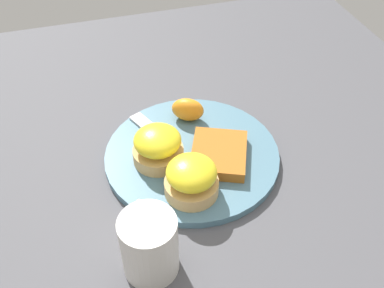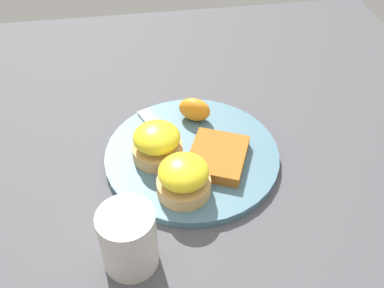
# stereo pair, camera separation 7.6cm
# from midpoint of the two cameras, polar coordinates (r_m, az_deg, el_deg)

# --- Properties ---
(ground_plane) EXTENTS (1.10, 1.10, 0.00)m
(ground_plane) POSITION_cam_midpoint_polar(r_m,az_deg,el_deg) (0.78, 2.77, -1.94)
(ground_plane) COLOR #4C4C51
(plate) EXTENTS (0.30, 0.30, 0.01)m
(plate) POSITION_cam_midpoint_polar(r_m,az_deg,el_deg) (0.78, 2.79, -1.58)
(plate) COLOR slate
(plate) RESTS_ON ground_plane
(sandwich_benedict_left) EXTENTS (0.09, 0.09, 0.06)m
(sandwich_benedict_left) POSITION_cam_midpoint_polar(r_m,az_deg,el_deg) (0.75, -1.61, 0.16)
(sandwich_benedict_left) COLOR tan
(sandwich_benedict_left) RESTS_ON plate
(sandwich_benedict_right) EXTENTS (0.09, 0.09, 0.06)m
(sandwich_benedict_right) POSITION_cam_midpoint_polar(r_m,az_deg,el_deg) (0.69, 2.08, -4.48)
(sandwich_benedict_right) COLOR tan
(sandwich_benedict_right) RESTS_ON plate
(hashbrown_patty) EXTENTS (0.13, 0.13, 0.02)m
(hashbrown_patty) POSITION_cam_midpoint_polar(r_m,az_deg,el_deg) (0.76, 6.15, -1.70)
(hashbrown_patty) COLOR #B26321
(hashbrown_patty) RESTS_ON plate
(orange_wedge) EXTENTS (0.06, 0.07, 0.04)m
(orange_wedge) POSITION_cam_midpoint_polar(r_m,az_deg,el_deg) (0.83, 2.95, 4.28)
(orange_wedge) COLOR orange
(orange_wedge) RESTS_ON plate
(fork) EXTENTS (0.20, 0.10, 0.00)m
(fork) POSITION_cam_midpoint_polar(r_m,az_deg,el_deg) (0.80, -0.57, 0.76)
(fork) COLOR silver
(fork) RESTS_ON plate
(cup) EXTENTS (0.11, 0.08, 0.10)m
(cup) POSITION_cam_midpoint_polar(r_m,az_deg,el_deg) (0.62, -4.52, -12.07)
(cup) COLOR silver
(cup) RESTS_ON ground_plane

